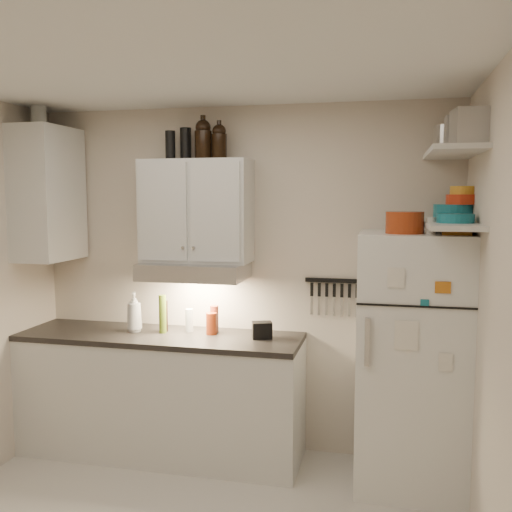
# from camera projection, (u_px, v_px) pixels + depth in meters

# --- Properties ---
(ceiling) EXTENTS (3.20, 3.00, 0.02)m
(ceiling) POSITION_uv_depth(u_px,v_px,m) (164.00, 56.00, 2.75)
(ceiling) COLOR white
(ceiling) RESTS_ON ground
(back_wall) EXTENTS (3.20, 0.02, 2.60)m
(back_wall) POSITION_uv_depth(u_px,v_px,m) (242.00, 280.00, 4.35)
(back_wall) COLOR beige
(back_wall) RESTS_ON ground
(right_wall) EXTENTS (0.02, 3.00, 2.60)m
(right_wall) POSITION_uv_depth(u_px,v_px,m) (509.00, 340.00, 2.53)
(right_wall) COLOR beige
(right_wall) RESTS_ON ground
(base_cabinet) EXTENTS (2.10, 0.60, 0.88)m
(base_cabinet) POSITION_uv_depth(u_px,v_px,m) (161.00, 397.00, 4.26)
(base_cabinet) COLOR silver
(base_cabinet) RESTS_ON floor
(countertop) EXTENTS (2.10, 0.62, 0.04)m
(countertop) POSITION_uv_depth(u_px,v_px,m) (160.00, 336.00, 4.22)
(countertop) COLOR black
(countertop) RESTS_ON base_cabinet
(upper_cabinet) EXTENTS (0.80, 0.33, 0.75)m
(upper_cabinet) POSITION_uv_depth(u_px,v_px,m) (197.00, 211.00, 4.19)
(upper_cabinet) COLOR silver
(upper_cabinet) RESTS_ON back_wall
(side_cabinet) EXTENTS (0.33, 0.55, 1.00)m
(side_cabinet) POSITION_uv_depth(u_px,v_px,m) (48.00, 194.00, 4.30)
(side_cabinet) COLOR silver
(side_cabinet) RESTS_ON left_wall
(range_hood) EXTENTS (0.76, 0.46, 0.12)m
(range_hood) POSITION_uv_depth(u_px,v_px,m) (194.00, 271.00, 4.18)
(range_hood) COLOR silver
(range_hood) RESTS_ON back_wall
(fridge) EXTENTS (0.70, 0.68, 1.70)m
(fridge) POSITION_uv_depth(u_px,v_px,m) (412.00, 360.00, 3.78)
(fridge) COLOR white
(fridge) RESTS_ON floor
(shelf_hi) EXTENTS (0.30, 0.95, 0.03)m
(shelf_hi) POSITION_uv_depth(u_px,v_px,m) (453.00, 152.00, 3.46)
(shelf_hi) COLOR silver
(shelf_hi) RESTS_ON right_wall
(shelf_lo) EXTENTS (0.30, 0.95, 0.03)m
(shelf_lo) POSITION_uv_depth(u_px,v_px,m) (450.00, 225.00, 3.51)
(shelf_lo) COLOR silver
(shelf_lo) RESTS_ON right_wall
(knife_strip) EXTENTS (0.42, 0.02, 0.03)m
(knife_strip) POSITION_uv_depth(u_px,v_px,m) (334.00, 280.00, 4.17)
(knife_strip) COLOR black
(knife_strip) RESTS_ON back_wall
(dutch_oven) EXTENTS (0.26, 0.26, 0.14)m
(dutch_oven) POSITION_uv_depth(u_px,v_px,m) (405.00, 223.00, 3.59)
(dutch_oven) COLOR maroon
(dutch_oven) RESTS_ON fridge
(book_stack) EXTENTS (0.21, 0.24, 0.07)m
(book_stack) POSITION_uv_depth(u_px,v_px,m) (458.00, 228.00, 3.52)
(book_stack) COLOR #C46A18
(book_stack) RESTS_ON fridge
(spice_jar) EXTENTS (0.07, 0.07, 0.10)m
(spice_jar) POSITION_uv_depth(u_px,v_px,m) (431.00, 226.00, 3.53)
(spice_jar) COLOR silver
(spice_jar) RESTS_ON fridge
(stock_pot) EXTENTS (0.30, 0.30, 0.18)m
(stock_pot) POSITION_uv_depth(u_px,v_px,m) (453.00, 139.00, 3.73)
(stock_pot) COLOR silver
(stock_pot) RESTS_ON shelf_hi
(tin_a) EXTENTS (0.19, 0.17, 0.19)m
(tin_a) POSITION_uv_depth(u_px,v_px,m) (462.00, 133.00, 3.38)
(tin_a) COLOR #AAAAAD
(tin_a) RESTS_ON shelf_hi
(tin_b) EXTENTS (0.23, 0.23, 0.20)m
(tin_b) POSITION_uv_depth(u_px,v_px,m) (472.00, 127.00, 3.18)
(tin_b) COLOR #AAAAAD
(tin_b) RESTS_ON shelf_hi
(bowl_teal) EXTENTS (0.27, 0.27, 0.11)m
(bowl_teal) POSITION_uv_depth(u_px,v_px,m) (454.00, 213.00, 3.72)
(bowl_teal) COLOR #176E7F
(bowl_teal) RESTS_ON shelf_lo
(bowl_orange) EXTENTS (0.21, 0.21, 0.06)m
(bowl_orange) POSITION_uv_depth(u_px,v_px,m) (463.00, 199.00, 3.66)
(bowl_orange) COLOR red
(bowl_orange) RESTS_ON bowl_teal
(bowl_yellow) EXTENTS (0.17, 0.17, 0.05)m
(bowl_yellow) POSITION_uv_depth(u_px,v_px,m) (463.00, 190.00, 3.65)
(bowl_yellow) COLOR gold
(bowl_yellow) RESTS_ON bowl_orange
(plates) EXTENTS (0.25, 0.25, 0.05)m
(plates) POSITION_uv_depth(u_px,v_px,m) (455.00, 218.00, 3.42)
(plates) COLOR #176E7F
(plates) RESTS_ON shelf_lo
(growler_a) EXTENTS (0.15, 0.15, 0.29)m
(growler_a) POSITION_uv_depth(u_px,v_px,m) (203.00, 139.00, 4.15)
(growler_a) COLOR black
(growler_a) RESTS_ON upper_cabinet
(growler_b) EXTENTS (0.12, 0.12, 0.26)m
(growler_b) POSITION_uv_depth(u_px,v_px,m) (219.00, 141.00, 4.12)
(growler_b) COLOR black
(growler_b) RESTS_ON upper_cabinet
(thermos_a) EXTENTS (0.10, 0.10, 0.24)m
(thermos_a) POSITION_uv_depth(u_px,v_px,m) (186.00, 144.00, 4.22)
(thermos_a) COLOR black
(thermos_a) RESTS_ON upper_cabinet
(thermos_b) EXTENTS (0.08, 0.08, 0.21)m
(thermos_b) POSITION_uv_depth(u_px,v_px,m) (170.00, 145.00, 4.19)
(thermos_b) COLOR black
(thermos_b) RESTS_ON upper_cabinet
(side_jar) EXTENTS (0.12, 0.12, 0.15)m
(side_jar) POSITION_uv_depth(u_px,v_px,m) (39.00, 116.00, 4.24)
(side_jar) COLOR silver
(side_jar) RESTS_ON side_cabinet
(soap_bottle) EXTENTS (0.16, 0.16, 0.33)m
(soap_bottle) POSITION_uv_depth(u_px,v_px,m) (134.00, 310.00, 4.27)
(soap_bottle) COLOR silver
(soap_bottle) RESTS_ON countertop
(pepper_mill) EXTENTS (0.07, 0.07, 0.20)m
(pepper_mill) POSITION_uv_depth(u_px,v_px,m) (214.00, 319.00, 4.26)
(pepper_mill) COLOR brown
(pepper_mill) RESTS_ON countertop
(oil_bottle) EXTENTS (0.06, 0.06, 0.29)m
(oil_bottle) POSITION_uv_depth(u_px,v_px,m) (163.00, 314.00, 4.23)
(oil_bottle) COLOR #495F17
(oil_bottle) RESTS_ON countertop
(vinegar_bottle) EXTENTS (0.06, 0.06, 0.23)m
(vinegar_bottle) POSITION_uv_depth(u_px,v_px,m) (165.00, 316.00, 4.28)
(vinegar_bottle) COLOR black
(vinegar_bottle) RESTS_ON countertop
(clear_bottle) EXTENTS (0.07, 0.07, 0.17)m
(clear_bottle) POSITION_uv_depth(u_px,v_px,m) (189.00, 320.00, 4.27)
(clear_bottle) COLOR silver
(clear_bottle) RESTS_ON countertop
(red_jar) EXTENTS (0.10, 0.10, 0.16)m
(red_jar) POSITION_uv_depth(u_px,v_px,m) (211.00, 324.00, 4.19)
(red_jar) COLOR maroon
(red_jar) RESTS_ON countertop
(caddy) EXTENTS (0.16, 0.14, 0.12)m
(caddy) POSITION_uv_depth(u_px,v_px,m) (262.00, 330.00, 4.08)
(caddy) COLOR black
(caddy) RESTS_ON countertop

